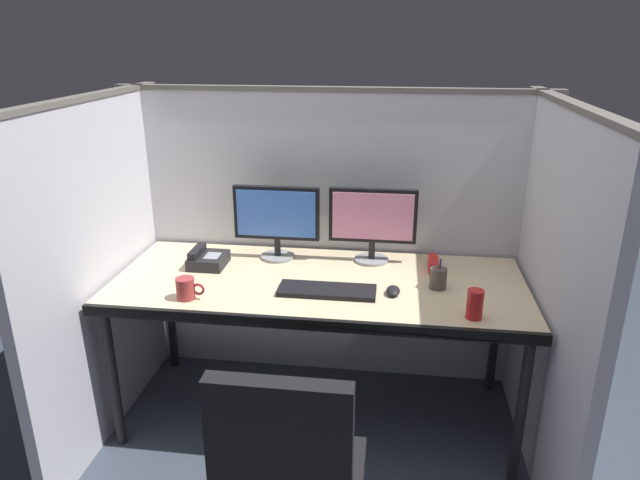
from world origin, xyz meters
TOP-DOWN VIEW (x-y plane):
  - ground_plane at (0.00, 0.00)m, footprint 8.00×8.00m
  - cubicle_partition_rear at (0.00, 0.74)m, footprint 2.21×0.06m
  - cubicle_partition_left at (-0.99, 0.20)m, footprint 0.06×1.41m
  - cubicle_partition_right at (0.99, 0.20)m, footprint 0.06×1.41m
  - desk at (0.00, 0.29)m, footprint 1.90×0.80m
  - monitor_left at (-0.24, 0.55)m, footprint 0.43×0.17m
  - monitor_right at (0.23, 0.57)m, footprint 0.43×0.17m
  - keyboard_main at (0.06, 0.17)m, footprint 0.43×0.15m
  - computer_mouse at (0.34, 0.19)m, footprint 0.06×0.10m
  - soda_can at (0.67, 0.01)m, footprint 0.07×0.07m
  - coffee_mug at (-0.54, 0.03)m, footprint 0.13×0.08m
  - red_stapler at (0.53, 0.50)m, footprint 0.04×0.15m
  - desk_phone at (-0.57, 0.40)m, footprint 0.17×0.19m
  - pen_cup at (0.54, 0.28)m, footprint 0.08×0.08m

SIDE VIEW (x-z plane):
  - ground_plane at x=0.00m, z-range 0.00..0.00m
  - desk at x=0.00m, z-range 0.32..1.06m
  - keyboard_main at x=0.06m, z-range 0.74..0.76m
  - computer_mouse at x=0.34m, z-range 0.74..0.77m
  - red_stapler at x=0.53m, z-range 0.74..0.80m
  - desk_phone at x=-0.57m, z-range 0.73..0.82m
  - coffee_mug at x=-0.54m, z-range 0.74..0.84m
  - pen_cup at x=0.54m, z-range 0.71..0.87m
  - cubicle_partition_rear at x=0.00m, z-range 0.00..1.58m
  - cubicle_partition_left at x=-0.99m, z-range 0.00..1.58m
  - cubicle_partition_right at x=0.99m, z-range 0.00..1.58m
  - soda_can at x=0.67m, z-range 0.74..0.86m
  - monitor_left at x=-0.24m, z-range 0.77..1.14m
  - monitor_right at x=0.23m, z-range 0.77..1.14m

